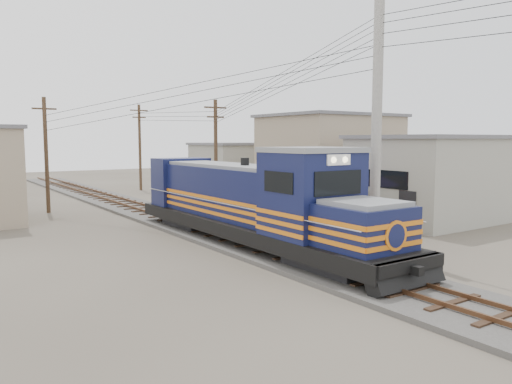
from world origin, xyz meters
TOP-DOWN VIEW (x-y plane):
  - ground at (0.00, 0.00)m, footprint 120.00×120.00m
  - ballast at (0.00, 10.00)m, footprint 3.60×70.00m
  - track at (0.00, 10.00)m, footprint 1.15×70.00m
  - locomotive at (0.00, 3.00)m, footprint 3.00×16.35m
  - utility_pole_main at (3.50, -0.50)m, footprint 0.40×0.40m
  - wooden_pole_mid at (4.50, 14.00)m, footprint 1.60×0.24m
  - wooden_pole_far at (4.80, 28.00)m, footprint 1.60×0.24m
  - wooden_pole_left at (-5.00, 18.00)m, footprint 1.60×0.24m
  - power_lines at (-0.14, 8.49)m, footprint 9.65×19.00m
  - shophouse_front at (11.50, 3.00)m, footprint 7.35×6.30m
  - shophouse_mid at (12.50, 12.00)m, footprint 8.40×7.35m
  - shophouse_back at (11.00, 22.00)m, footprint 6.30×6.30m
  - billboard at (4.67, 3.26)m, footprint 2.34×0.34m
  - market_umbrella at (6.66, 4.48)m, footprint 2.65×2.65m
  - vendor at (6.59, 3.86)m, footprint 0.77×0.62m
  - plant_nursery at (5.66, 3.47)m, footprint 3.22×2.94m

SIDE VIEW (x-z plane):
  - ground at x=0.00m, z-range 0.00..0.00m
  - ballast at x=0.00m, z-range 0.00..0.16m
  - track at x=0.00m, z-range 0.20..0.32m
  - plant_nursery at x=5.66m, z-range -0.07..0.98m
  - vendor at x=6.59m, z-range 0.00..1.85m
  - locomotive at x=0.00m, z-range -0.26..3.79m
  - shophouse_back at x=11.00m, z-range 0.01..4.21m
  - market_umbrella at x=6.66m, z-range 0.97..3.54m
  - shophouse_front at x=11.50m, z-range 0.01..4.71m
  - billboard at x=4.67m, z-range 0.86..4.48m
  - shophouse_mid at x=12.50m, z-range 0.01..6.21m
  - wooden_pole_mid at x=4.50m, z-range 0.18..7.18m
  - wooden_pole_left at x=-5.00m, z-range 0.18..7.18m
  - wooden_pole_far at x=4.80m, z-range 0.18..7.68m
  - utility_pole_main at x=3.50m, z-range 0.00..10.00m
  - power_lines at x=-0.14m, z-range 5.91..9.21m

